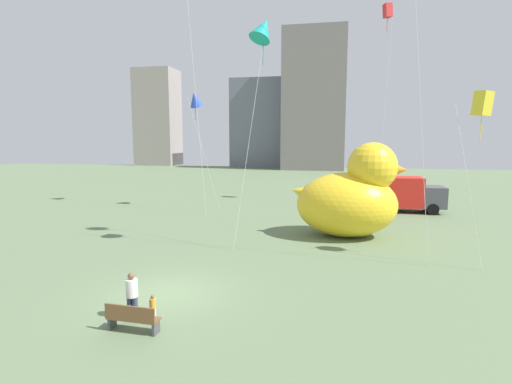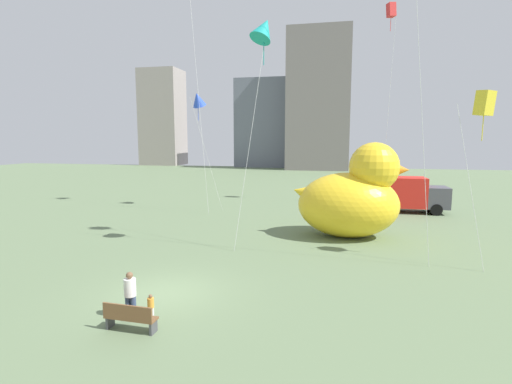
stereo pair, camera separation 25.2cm
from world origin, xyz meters
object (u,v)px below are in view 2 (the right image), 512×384
person_adult (130,293)px  kite_blue (198,100)px  box_truck (406,194)px  kite_yellow (484,104)px  kite_teal (264,30)px  kite_red (391,12)px  giant_inflatable_duck (352,197)px  park_bench (130,317)px  person_child (151,306)px

person_adult → kite_blue: bearing=103.9°
box_truck → kite_yellow: size_ratio=0.75×
box_truck → kite_teal: 19.02m
box_truck → kite_red: bearing=116.8°
kite_blue → person_adult: bearing=-76.1°
person_adult → giant_inflatable_duck: (7.40, 12.83, 1.56)m
person_adult → kite_yellow: bearing=33.9°
box_truck → kite_teal: kite_teal is taller
park_bench → person_child: 0.89m
park_bench → person_adult: bearing=117.8°
person_adult → kite_teal: 13.71m
park_bench → person_adult: (-0.43, 0.82, 0.40)m
person_adult → box_truck: box_truck is taller
kite_red → park_bench: bearing=-111.3°
kite_yellow → kite_teal: bearing=-179.4°
kite_yellow → kite_red: (-2.48, 16.28, 9.00)m
person_child → kite_yellow: size_ratio=0.11×
person_adult → kite_red: 31.23m
kite_blue → kite_red: size_ratio=0.57×
kite_yellow → kite_teal: (-10.15, -0.10, 3.74)m
park_bench → kite_blue: (-5.41, 20.95, 8.65)m
park_bench → person_child: (0.27, 0.85, 0.01)m
kite_teal → person_child: bearing=-103.7°
giant_inflatable_duck → kite_blue: 15.86m
box_truck → park_bench: bearing=-116.5°
person_child → kite_yellow: kite_yellow is taller
park_bench → kite_blue: 23.30m
person_adult → kite_teal: bearing=72.0°
kite_teal → park_bench: bearing=-104.0°
park_bench → kite_red: 31.95m
park_bench → giant_inflatable_duck: (6.97, 13.65, 1.96)m
kite_teal → kite_blue: size_ratio=1.21×
person_adult → kite_blue: (-4.98, 20.13, 8.25)m
kite_teal → kite_blue: (-7.76, 11.55, -2.09)m
park_bench → kite_blue: kite_blue is taller
kite_teal → kite_blue: kite_teal is taller
giant_inflatable_duck → kite_teal: (-4.62, -4.25, 8.78)m
box_truck → kite_yellow: kite_yellow is taller
person_adult → person_child: 0.81m
giant_inflatable_duck → kite_teal: kite_teal is taller
giant_inflatable_duck → kite_red: (3.06, 12.13, 14.04)m
person_adult → kite_blue: 22.31m
person_adult → kite_yellow: (12.93, 8.68, 6.60)m
giant_inflatable_duck → kite_yellow: kite_yellow is taller
park_bench → person_adult: 1.01m
person_adult → box_truck: 25.12m
kite_teal → kite_red: 18.84m
kite_blue → park_bench: bearing=-75.5°
person_adult → kite_red: size_ratio=0.09×
person_child → kite_red: kite_red is taller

